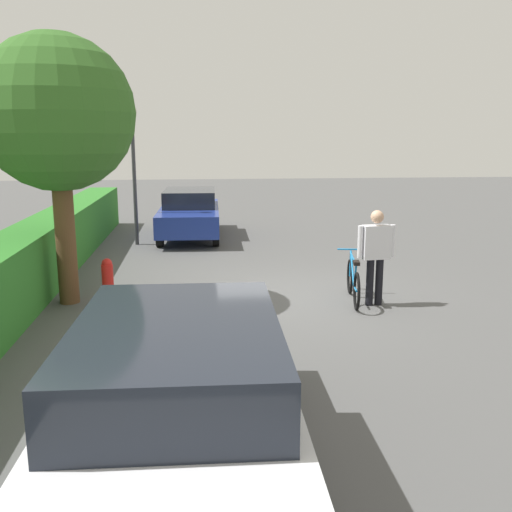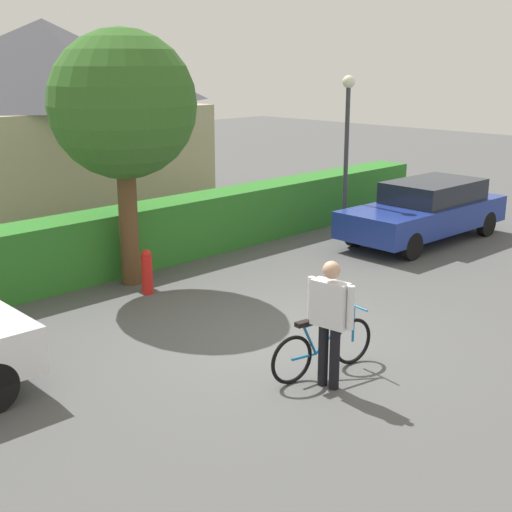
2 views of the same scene
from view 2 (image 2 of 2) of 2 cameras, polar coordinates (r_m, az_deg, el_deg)
name	(u,v)px [view 2 (image 2 of 2)]	position (r m, az deg, el deg)	size (l,w,h in m)	color
ground_plane	(280,340)	(10.49, 1.97, -6.82)	(60.00, 60.00, 0.00)	#505050
hedge_row	(104,244)	(13.72, -12.23, 0.96)	(19.06, 0.90, 1.22)	#2D7627
house_distant	(49,119)	(18.90, -16.42, 10.61)	(7.58, 4.70, 4.97)	tan
parked_car_far	(426,210)	(16.43, 13.62, 3.65)	(4.46, 1.81, 1.36)	navy
bicycle	(323,348)	(9.34, 5.48, -7.41)	(1.69, 0.50, 0.85)	black
person_rider	(330,315)	(8.75, 6.03, -4.75)	(0.25, 0.67, 1.66)	black
street_lamp	(347,133)	(16.04, 7.38, 9.86)	(0.28, 0.28, 3.67)	#38383D
tree_kerbside	(123,106)	(12.66, -10.76, 11.84)	(2.59, 2.59, 4.55)	brown
fire_hydrant	(147,271)	(12.51, -8.84, -1.23)	(0.20, 0.20, 0.81)	red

